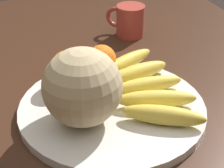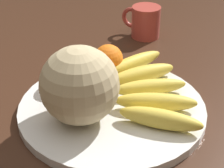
{
  "view_description": "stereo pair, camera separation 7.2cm",
  "coord_description": "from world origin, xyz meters",
  "px_view_note": "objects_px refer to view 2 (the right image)",
  "views": [
    {
      "loc": [
        -0.59,
        0.23,
        1.19
      ],
      "look_at": [
        0.01,
        0.04,
        0.8
      ],
      "focal_mm": 60.0,
      "sensor_mm": 36.0,
      "label": 1
    },
    {
      "loc": [
        -0.6,
        0.16,
        1.19
      ],
      "look_at": [
        0.01,
        0.04,
        0.8
      ],
      "focal_mm": 60.0,
      "sensor_mm": 36.0,
      "label": 2
    }
  ],
  "objects_px": {
    "melon": "(80,85)",
    "banana_bunch": "(147,88)",
    "orange_mid_center": "(108,59)",
    "produce_tag": "(109,78)",
    "kitchen_table": "(130,144)",
    "fruit_bowl": "(112,108)",
    "orange_front_left": "(96,71)",
    "ceramic_mug": "(145,22)",
    "orange_front_right": "(65,72)",
    "orange_back_left": "(72,61)"
  },
  "relations": [
    {
      "from": "melon",
      "to": "banana_bunch",
      "type": "relative_size",
      "value": 0.46
    },
    {
      "from": "orange_mid_center",
      "to": "produce_tag",
      "type": "distance_m",
      "value": 0.05
    },
    {
      "from": "kitchen_table",
      "to": "fruit_bowl",
      "type": "xyz_separation_m",
      "value": [
        0.01,
        0.04,
        0.09
      ]
    },
    {
      "from": "orange_front_left",
      "to": "ceramic_mug",
      "type": "relative_size",
      "value": 0.64
    },
    {
      "from": "kitchen_table",
      "to": "produce_tag",
      "type": "distance_m",
      "value": 0.16
    },
    {
      "from": "banana_bunch",
      "to": "orange_front_left",
      "type": "relative_size",
      "value": 4.99
    },
    {
      "from": "fruit_bowl",
      "to": "melon",
      "type": "relative_size",
      "value": 2.55
    },
    {
      "from": "fruit_bowl",
      "to": "orange_mid_center",
      "type": "bearing_deg",
      "value": -7.99
    },
    {
      "from": "orange_mid_center",
      "to": "ceramic_mug",
      "type": "bearing_deg",
      "value": -34.64
    },
    {
      "from": "orange_front_right",
      "to": "orange_back_left",
      "type": "relative_size",
      "value": 1.16
    },
    {
      "from": "fruit_bowl",
      "to": "melon",
      "type": "xyz_separation_m",
      "value": [
        -0.03,
        0.07,
        0.08
      ]
    },
    {
      "from": "melon",
      "to": "orange_front_left",
      "type": "distance_m",
      "value": 0.13
    },
    {
      "from": "melon",
      "to": "orange_front_left",
      "type": "relative_size",
      "value": 2.27
    },
    {
      "from": "fruit_bowl",
      "to": "orange_mid_center",
      "type": "xyz_separation_m",
      "value": [
        0.13,
        -0.02,
        0.04
      ]
    },
    {
      "from": "produce_tag",
      "to": "banana_bunch",
      "type": "bearing_deg",
      "value": -104.87
    },
    {
      "from": "orange_front_right",
      "to": "ceramic_mug",
      "type": "distance_m",
      "value": 0.36
    },
    {
      "from": "melon",
      "to": "orange_back_left",
      "type": "height_order",
      "value": "melon"
    },
    {
      "from": "kitchen_table",
      "to": "melon",
      "type": "xyz_separation_m",
      "value": [
        -0.02,
        0.11,
        0.18
      ]
    },
    {
      "from": "banana_bunch",
      "to": "orange_front_right",
      "type": "xyz_separation_m",
      "value": [
        0.08,
        0.16,
        0.02
      ]
    },
    {
      "from": "fruit_bowl",
      "to": "produce_tag",
      "type": "bearing_deg",
      "value": -7.66
    },
    {
      "from": "melon",
      "to": "orange_mid_center",
      "type": "xyz_separation_m",
      "value": [
        0.17,
        -0.09,
        -0.04
      ]
    },
    {
      "from": "orange_mid_center",
      "to": "ceramic_mug",
      "type": "distance_m",
      "value": 0.26
    },
    {
      "from": "orange_mid_center",
      "to": "orange_front_right",
      "type": "bearing_deg",
      "value": 110.88
    },
    {
      "from": "banana_bunch",
      "to": "melon",
      "type": "bearing_deg",
      "value": -159.76
    },
    {
      "from": "fruit_bowl",
      "to": "produce_tag",
      "type": "height_order",
      "value": "produce_tag"
    },
    {
      "from": "orange_front_left",
      "to": "orange_front_right",
      "type": "relative_size",
      "value": 0.96
    },
    {
      "from": "kitchen_table",
      "to": "orange_front_left",
      "type": "distance_m",
      "value": 0.17
    },
    {
      "from": "kitchen_table",
      "to": "banana_bunch",
      "type": "relative_size",
      "value": 4.77
    },
    {
      "from": "orange_mid_center",
      "to": "banana_bunch",
      "type": "bearing_deg",
      "value": -152.41
    },
    {
      "from": "banana_bunch",
      "to": "produce_tag",
      "type": "height_order",
      "value": "banana_bunch"
    },
    {
      "from": "fruit_bowl",
      "to": "produce_tag",
      "type": "xyz_separation_m",
      "value": [
        0.1,
        -0.01,
        0.01
      ]
    },
    {
      "from": "orange_front_right",
      "to": "orange_back_left",
      "type": "bearing_deg",
      "value": -21.21
    },
    {
      "from": "melon",
      "to": "orange_front_right",
      "type": "bearing_deg",
      "value": 7.44
    },
    {
      "from": "fruit_bowl",
      "to": "orange_front_right",
      "type": "bearing_deg",
      "value": 41.45
    },
    {
      "from": "banana_bunch",
      "to": "ceramic_mug",
      "type": "height_order",
      "value": "ceramic_mug"
    },
    {
      "from": "fruit_bowl",
      "to": "produce_tag",
      "type": "distance_m",
      "value": 0.1
    },
    {
      "from": "orange_mid_center",
      "to": "orange_back_left",
      "type": "height_order",
      "value": "orange_mid_center"
    },
    {
      "from": "melon",
      "to": "produce_tag",
      "type": "xyz_separation_m",
      "value": [
        0.13,
        -0.08,
        -0.07
      ]
    },
    {
      "from": "kitchen_table",
      "to": "melon",
      "type": "bearing_deg",
      "value": 101.07
    },
    {
      "from": "banana_bunch",
      "to": "orange_mid_center",
      "type": "xyz_separation_m",
      "value": [
        0.12,
        0.06,
        0.02
      ]
    },
    {
      "from": "kitchen_table",
      "to": "ceramic_mug",
      "type": "relative_size",
      "value": 15.2
    },
    {
      "from": "fruit_bowl",
      "to": "banana_bunch",
      "type": "relative_size",
      "value": 1.16
    },
    {
      "from": "banana_bunch",
      "to": "orange_mid_center",
      "type": "height_order",
      "value": "orange_mid_center"
    },
    {
      "from": "fruit_bowl",
      "to": "melon",
      "type": "bearing_deg",
      "value": 115.17
    },
    {
      "from": "banana_bunch",
      "to": "orange_front_right",
      "type": "distance_m",
      "value": 0.18
    },
    {
      "from": "orange_mid_center",
      "to": "produce_tag",
      "type": "relative_size",
      "value": 0.88
    },
    {
      "from": "orange_mid_center",
      "to": "orange_front_left",
      "type": "bearing_deg",
      "value": 143.15
    },
    {
      "from": "melon",
      "to": "produce_tag",
      "type": "bearing_deg",
      "value": -31.31
    },
    {
      "from": "produce_tag",
      "to": "orange_mid_center",
      "type": "bearing_deg",
      "value": 27.77
    },
    {
      "from": "fruit_bowl",
      "to": "produce_tag",
      "type": "relative_size",
      "value": 4.95
    }
  ]
}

